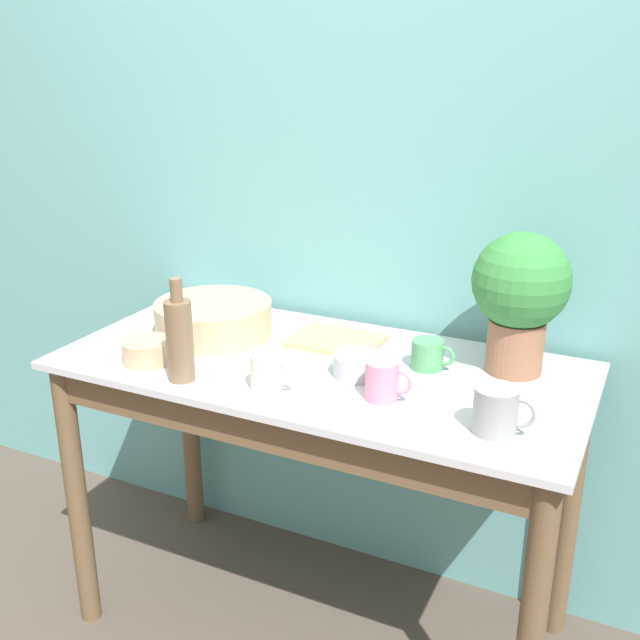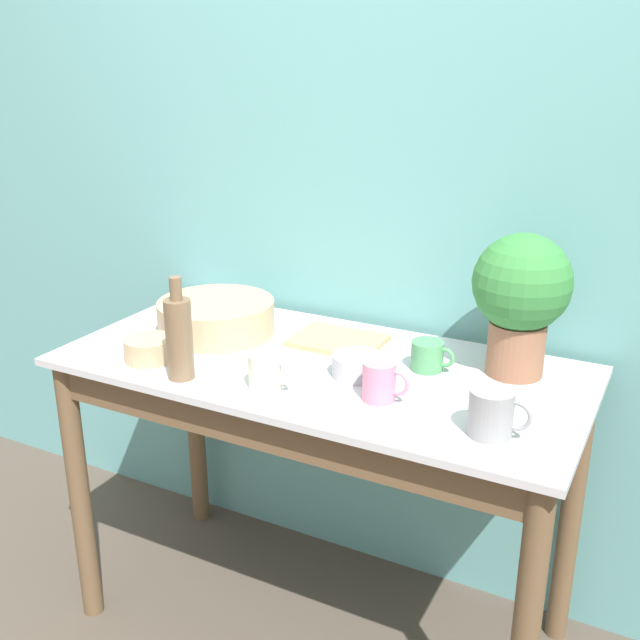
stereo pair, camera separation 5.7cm
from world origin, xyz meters
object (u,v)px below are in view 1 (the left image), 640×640
at_px(bowl_wash_large, 214,318).
at_px(bowl_small_steel, 358,365).
at_px(potted_plant, 520,292).
at_px(mug_grey, 496,410).
at_px(mug_pink, 383,381).
at_px(bowl_small_tan, 148,351).
at_px(mug_green, 428,354).
at_px(tray_board, 336,341).
at_px(bottle_tall, 180,338).
at_px(mug_cream, 268,372).

bearing_deg(bowl_wash_large, bowl_small_steel, -10.31).
distance_m(potted_plant, mug_grey, 0.39).
bearing_deg(mug_pink, bowl_wash_large, 162.28).
bearing_deg(bowl_small_tan, mug_grey, 0.83).
bearing_deg(mug_grey, potted_plant, 95.75).
relative_size(potted_plant, bowl_small_steel, 2.81).
relative_size(mug_green, tray_board, 0.46).
distance_m(bottle_tall, bowl_small_tan, 0.17).
xyz_separation_m(mug_pink, tray_board, (-0.25, 0.28, -0.04)).
xyz_separation_m(bowl_wash_large, mug_grey, (0.88, -0.24, 0.00)).
relative_size(mug_pink, bowl_small_tan, 0.88).
distance_m(bowl_wash_large, tray_board, 0.36).
bearing_deg(bowl_small_tan, bottle_tall, -19.67).
bearing_deg(mug_grey, mug_cream, -177.94).
bearing_deg(mug_grey, mug_green, 131.64).
xyz_separation_m(bowl_small_tan, tray_board, (0.39, 0.34, -0.02)).
bearing_deg(bowl_small_steel, mug_cream, -134.78).
relative_size(mug_pink, mug_green, 1.00).
xyz_separation_m(potted_plant, mug_green, (-0.20, -0.08, -0.18)).
relative_size(mug_green, bowl_small_steel, 0.89).
bearing_deg(mug_pink, potted_plant, 50.96).
distance_m(potted_plant, mug_cream, 0.66).
bearing_deg(bowl_wash_large, tray_board, 13.96).
height_order(mug_cream, mug_grey, mug_grey).
relative_size(bowl_small_tan, tray_board, 0.53).
height_order(mug_grey, bowl_small_tan, mug_grey).
bearing_deg(bowl_wash_large, mug_cream, -38.39).
distance_m(mug_pink, mug_cream, 0.28).
relative_size(potted_plant, bottle_tall, 1.38).
bearing_deg(bowl_wash_large, mug_green, 2.69).
bearing_deg(mug_pink, bowl_small_steel, 135.97).
bearing_deg(potted_plant, mug_cream, -144.55).
distance_m(bowl_wash_large, mug_green, 0.64).
bearing_deg(bowl_small_steel, bowl_small_tan, -163.16).
xyz_separation_m(mug_cream, tray_board, (0.02, 0.35, -0.04)).
bearing_deg(bowl_small_steel, tray_board, 128.87).
xyz_separation_m(mug_green, mug_grey, (0.24, -0.27, 0.01)).
relative_size(bottle_tall, mug_pink, 2.29).
height_order(bowl_wash_large, bottle_tall, bottle_tall).
distance_m(bottle_tall, mug_cream, 0.24).
relative_size(mug_cream, mug_grey, 0.85).
xyz_separation_m(bowl_wash_large, mug_cream, (0.33, -0.26, -0.00)).
bearing_deg(tray_board, mug_grey, -31.78).
height_order(bowl_small_tan, bowl_small_steel, bowl_small_tan).
distance_m(bottle_tall, mug_green, 0.63).
distance_m(potted_plant, bowl_wash_large, 0.87).
bearing_deg(mug_green, tray_board, 168.72).
distance_m(mug_pink, mug_grey, 0.28).
bearing_deg(mug_cream, tray_board, 85.91).
relative_size(bowl_wash_large, mug_cream, 2.92).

